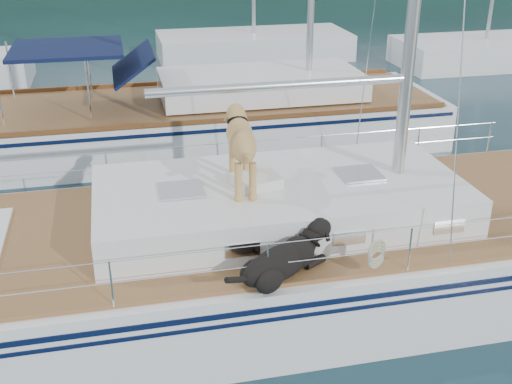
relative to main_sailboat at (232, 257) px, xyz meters
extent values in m
plane|color=black|center=(-0.09, 0.01, -0.68)|extent=(120.00, 120.00, 0.00)
cube|color=white|center=(-0.09, 0.01, -0.18)|extent=(12.00, 3.80, 1.40)
cube|color=olive|center=(-0.09, 0.01, 0.55)|extent=(11.52, 3.50, 0.06)
cube|color=white|center=(0.71, 0.01, 0.85)|extent=(5.20, 2.50, 0.55)
cylinder|color=silver|center=(0.71, 0.01, 2.53)|extent=(3.60, 0.12, 0.12)
cylinder|color=silver|center=(-0.09, -1.74, 1.14)|extent=(10.56, 0.01, 0.01)
cylinder|color=silver|center=(-0.09, 1.76, 1.14)|extent=(10.56, 0.01, 0.01)
cube|color=blue|center=(-0.83, 1.34, 0.60)|extent=(0.79, 0.64, 0.05)
cube|color=silver|center=(0.36, -0.04, 1.20)|extent=(0.72, 0.64, 0.16)
torus|color=#BAB494|center=(1.43, -1.82, 0.94)|extent=(0.37, 0.22, 0.36)
cube|color=white|center=(0.80, 6.70, -0.23)|extent=(11.00, 3.50, 1.30)
cube|color=olive|center=(0.80, 6.70, 0.42)|extent=(10.56, 3.29, 0.06)
cube|color=white|center=(2.00, 6.70, 0.77)|extent=(4.80, 2.30, 0.55)
cube|color=#0E1B3C|center=(-2.40, 6.70, 1.82)|extent=(2.40, 2.30, 0.08)
cube|color=white|center=(3.91, 16.01, -0.28)|extent=(7.20, 3.00, 1.10)
cube|color=white|center=(11.91, 13.01, -0.28)|extent=(6.40, 3.00, 1.10)
camera|label=1|loc=(-1.47, -8.05, 4.73)|focal=45.00mm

